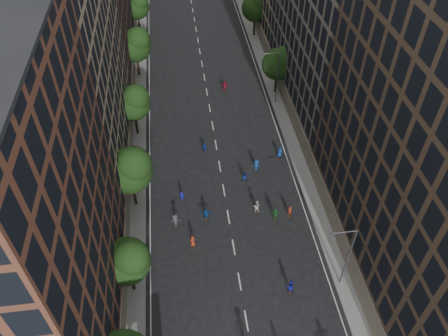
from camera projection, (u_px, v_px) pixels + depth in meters
name	position (u px, v px, depth m)	size (l,w,h in m)	color
ground	(213.00, 128.00, 65.72)	(240.00, 240.00, 0.00)	black
sidewalk_left	(134.00, 104.00, 69.93)	(4.00, 105.00, 0.15)	slate
sidewalk_right	(280.00, 93.00, 72.10)	(4.00, 105.00, 0.15)	slate
bldg_left_a	(1.00, 232.00, 32.91)	(14.00, 22.00, 30.00)	brown
bldg_left_b	(46.00, 50.00, 48.61)	(14.00, 26.00, 34.00)	#917C5F
bldg_right_b	(348.00, 2.00, 58.80)	(14.00, 28.00, 33.00)	#5D574D
tree_left_1	(128.00, 260.00, 42.24)	(4.80, 4.80, 8.21)	black
tree_left_2	(130.00, 169.00, 50.21)	(5.60, 5.60, 9.45)	black
tree_left_3	(134.00, 102.00, 60.57)	(5.00, 5.00, 8.58)	black
tree_left_4	(136.00, 44.00, 71.77)	(5.40, 5.40, 9.08)	black
tree_left_5	(137.00, 5.00, 83.47)	(4.80, 4.80, 8.33)	black
tree_right_a	(279.00, 63.00, 68.43)	(5.00, 5.00, 8.39)	black
tree_right_b	(256.00, 6.00, 82.44)	(5.20, 5.20, 8.83)	black
streetlamp_near	(347.00, 255.00, 43.11)	(2.64, 0.22, 9.06)	#595B60
streetlamp_far	(276.00, 75.00, 66.62)	(2.64, 0.22, 9.06)	#595B60
skater_2	(290.00, 286.00, 45.43)	(0.85, 0.66, 1.74)	#141BA6
skater_6	(193.00, 241.00, 49.69)	(0.75, 0.49, 1.54)	#AF321D
skater_7	(290.00, 211.00, 52.87)	(0.57, 0.37, 1.56)	#9B3019
skater_8	(256.00, 207.00, 53.25)	(0.87, 0.68, 1.80)	beige
skater_9	(175.00, 221.00, 51.67)	(1.17, 0.67, 1.80)	#434448
skater_10	(275.00, 215.00, 52.28)	(1.12, 0.47, 1.91)	#1D632B
skater_11	(206.00, 214.00, 52.50)	(1.49, 0.48, 1.61)	#134A9A
skater_12	(280.00, 153.00, 60.50)	(0.76, 0.49, 1.55)	#133DA1
skater_13	(182.00, 196.00, 54.65)	(0.56, 0.37, 1.54)	#161BB4
skater_14	(244.00, 177.00, 57.09)	(0.74, 0.58, 1.52)	#123198
skater_15	(256.00, 166.00, 58.49)	(1.13, 0.65, 1.75)	#1446A6
skater_16	(205.00, 148.00, 61.11)	(0.95, 0.39, 1.62)	#122B99
skater_17	(225.00, 86.00, 72.17)	(1.60, 0.51, 1.73)	#AA1C37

